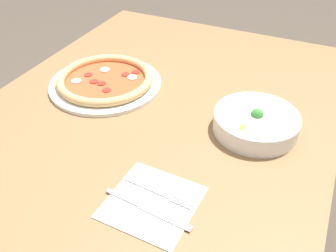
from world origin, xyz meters
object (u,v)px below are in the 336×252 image
pizza (105,81)px  fork (157,192)px  knife (143,207)px  bowl (256,121)px

pizza → fork: size_ratio=2.04×
pizza → knife: bearing=41.2°
fork → knife: bearing=-93.2°
pizza → bowl: bearing=86.5°
bowl → fork: bearing=-23.6°
pizza → bowl: (0.03, 0.49, 0.01)m
pizza → bowl: bowl is taller
pizza → knife: size_ratio=1.68×
fork → bowl: bearing=71.4°
knife → fork: bearing=86.8°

